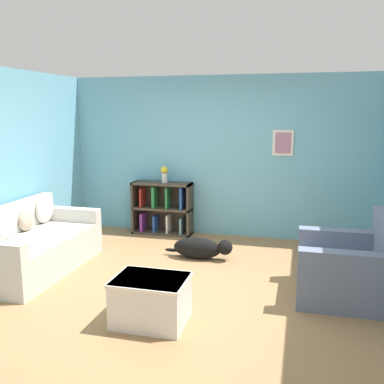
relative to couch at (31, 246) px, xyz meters
The scene contains 8 objects.
ground_plane 2.06m from the couch, ahead, with size 14.00×14.00×0.00m, color #997047.
wall_back 3.20m from the couch, 48.08° to the left, with size 5.60×0.13×2.60m.
couch is the anchor object (origin of this frame).
bookshelf 2.34m from the couch, 61.91° to the left, with size 1.00×0.32×0.87m.
recliner_chair 3.91m from the couch, ahead, with size 1.01×1.02×0.95m.
coffee_table 2.20m from the couch, 25.88° to the right, with size 0.71×0.55×0.46m.
dog 2.25m from the couch, 25.55° to the left, with size 0.99×0.27×0.30m.
vase 2.44m from the couch, 60.64° to the left, with size 0.12×0.12×0.27m.
Camera 1 is at (1.30, -4.62, 2.02)m, focal length 40.00 mm.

